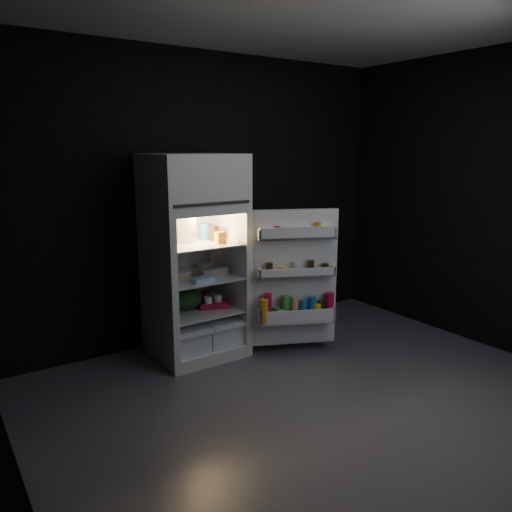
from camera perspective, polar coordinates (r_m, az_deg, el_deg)
floor at (r=3.88m, az=7.46°, el=-15.98°), size 4.00×3.40×0.00m
ceiling at (r=3.53m, az=8.82°, el=26.46°), size 4.00×3.40×0.00m
wall_back at (r=4.84m, az=-5.60°, el=6.56°), size 4.00×0.00×2.70m
wall_left at (r=2.59m, az=-26.89°, el=0.28°), size 0.00×3.40×2.70m
wall_right at (r=5.01m, az=25.42°, el=5.63°), size 0.00×3.40×2.70m
refrigerator at (r=4.40m, az=-7.21°, el=0.74°), size 0.76×0.71×1.78m
fridge_door at (r=4.41m, az=4.49°, el=-2.89°), size 0.73×0.47×1.22m
milk_jug at (r=4.34m, az=-8.12°, el=3.11°), size 0.19×0.19×0.24m
mayo_jar at (r=4.49m, az=-5.82°, el=2.84°), size 0.14×0.14×0.14m
jam_jar at (r=4.43m, az=-4.84°, el=2.66°), size 0.11×0.11×0.13m
amber_bottle at (r=4.29m, az=-10.81°, el=2.78°), size 0.10×0.10×0.22m
small_carton at (r=4.27m, az=-4.10°, el=2.11°), size 0.09×0.07×0.10m
egg_carton at (r=4.39m, az=-4.95°, el=-1.83°), size 0.27×0.13×0.07m
pie at (r=4.44m, az=-9.21°, el=-1.97°), size 0.35×0.35×0.04m
flat_package at (r=4.21m, az=-6.14°, el=-2.68°), size 0.20×0.12×0.04m
wrapped_pkg at (r=4.66m, az=-5.84°, el=-1.15°), size 0.12×0.11×0.05m
produce_bag at (r=4.47m, az=-8.16°, el=-4.82°), size 0.38×0.35×0.20m
yogurt_tray at (r=4.50m, az=-4.82°, el=-5.58°), size 0.29×0.22×0.05m
small_can_red at (r=4.71m, az=-5.74°, el=-4.53°), size 0.08×0.08×0.09m
small_can_silver at (r=4.69m, az=-5.13°, el=-4.60°), size 0.09×0.09×0.09m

